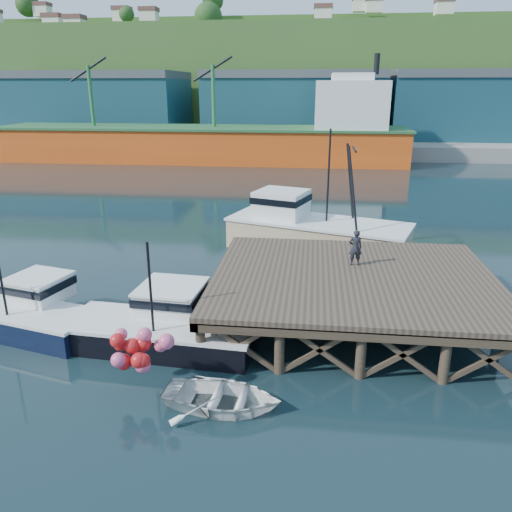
# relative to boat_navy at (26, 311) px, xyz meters

# --- Properties ---
(ground) EXTENTS (300.00, 300.00, 0.00)m
(ground) POSITION_rel_boat_navy_xyz_m (8.18, 2.53, -0.83)
(ground) COLOR black
(ground) RESTS_ON ground
(wharf) EXTENTS (12.00, 10.00, 2.62)m
(wharf) POSITION_rel_boat_navy_xyz_m (13.68, 2.34, 1.11)
(wharf) COLOR brown
(wharf) RESTS_ON ground
(far_quay) EXTENTS (160.00, 40.00, 2.00)m
(far_quay) POSITION_rel_boat_navy_xyz_m (8.18, 72.53, 0.17)
(far_quay) COLOR gray
(far_quay) RESTS_ON ground
(warehouse_left) EXTENTS (32.00, 16.00, 9.00)m
(warehouse_left) POSITION_rel_boat_navy_xyz_m (-26.82, 67.53, 5.67)
(warehouse_left) COLOR #17414E
(warehouse_left) RESTS_ON far_quay
(warehouse_mid) EXTENTS (28.00, 16.00, 9.00)m
(warehouse_mid) POSITION_rel_boat_navy_xyz_m (8.18, 67.53, 5.67)
(warehouse_mid) COLOR #17414E
(warehouse_mid) RESTS_ON far_quay
(warehouse_right) EXTENTS (30.00, 16.00, 9.00)m
(warehouse_right) POSITION_rel_boat_navy_xyz_m (38.18, 67.53, 5.67)
(warehouse_right) COLOR #17414E
(warehouse_right) RESTS_ON far_quay
(cargo_ship) EXTENTS (55.50, 10.00, 13.75)m
(cargo_ship) POSITION_rel_boat_navy_xyz_m (-0.29, 50.53, 2.48)
(cargo_ship) COLOR #E85215
(cargo_ship) RESTS_ON ground
(hillside) EXTENTS (220.00, 50.00, 22.00)m
(hillside) POSITION_rel_boat_navy_xyz_m (8.18, 102.53, 10.17)
(hillside) COLOR #2D511E
(hillside) RESTS_ON ground
(boat_navy) EXTENTS (6.99, 4.44, 4.13)m
(boat_navy) POSITION_rel_boat_navy_xyz_m (0.00, 0.00, 0.00)
(boat_navy) COLOR black
(boat_navy) RESTS_ON ground
(boat_black) EXTENTS (7.61, 6.38, 4.59)m
(boat_black) POSITION_rel_boat_navy_xyz_m (6.13, -0.57, 0.01)
(boat_black) COLOR black
(boat_black) RESTS_ON ground
(trawler) EXTENTS (11.85, 7.38, 7.47)m
(trawler) POSITION_rel_boat_navy_xyz_m (11.94, 12.29, 0.71)
(trawler) COLOR #D0B386
(trawler) RESTS_ON ground
(dinghy) EXTENTS (4.03, 3.03, 0.79)m
(dinghy) POSITION_rel_boat_navy_xyz_m (9.17, -4.47, -0.44)
(dinghy) COLOR white
(dinghy) RESTS_ON ground
(dockworker) EXTENTS (0.64, 0.46, 1.64)m
(dockworker) POSITION_rel_boat_navy_xyz_m (13.79, 3.78, 2.12)
(dockworker) COLOR black
(dockworker) RESTS_ON wharf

